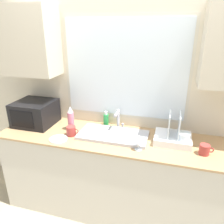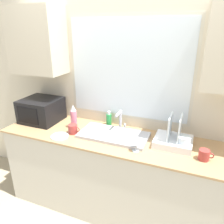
{
  "view_description": "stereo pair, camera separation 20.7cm",
  "coord_description": "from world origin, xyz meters",
  "views": [
    {
      "loc": [
        0.49,
        -1.58,
        1.95
      ],
      "look_at": [
        -0.04,
        0.28,
        1.2
      ],
      "focal_mm": 35.0,
      "sensor_mm": 36.0,
      "label": 1
    },
    {
      "loc": [
        0.68,
        -1.51,
        1.95
      ],
      "look_at": [
        -0.04,
        0.28,
        1.2
      ],
      "focal_mm": 35.0,
      "sensor_mm": 36.0,
      "label": 2
    }
  ],
  "objects": [
    {
      "name": "microwave",
      "position": [
        -0.97,
        0.37,
        1.05
      ],
      "size": [
        0.42,
        0.39,
        0.26
      ],
      "color": "black",
      "rests_on": "countertop"
    },
    {
      "name": "wine_glass",
      "position": [
        0.24,
        0.13,
        1.02
      ],
      "size": [
        0.07,
        0.07,
        0.15
      ],
      "color": "silver",
      "rests_on": "countertop"
    },
    {
      "name": "mug_by_rack",
      "position": [
        0.81,
        0.21,
        0.96
      ],
      "size": [
        0.12,
        0.09,
        0.09
      ],
      "color": "#A53833",
      "rests_on": "countertop"
    },
    {
      "name": "soap_bottle",
      "position": [
        -0.19,
        0.55,
        0.99
      ],
      "size": [
        0.06,
        0.06,
        0.17
      ],
      "color": "#268C3F",
      "rests_on": "countertop"
    },
    {
      "name": "spray_bottle",
      "position": [
        -0.51,
        0.34,
        1.04
      ],
      "size": [
        0.07,
        0.07,
        0.27
      ],
      "color": "#D8728C",
      "rests_on": "countertop"
    },
    {
      "name": "sink_basin",
      "position": [
        -0.04,
        0.32,
        0.93
      ],
      "size": [
        0.69,
        0.35,
        0.03
      ],
      "color": "#B2B2B7",
      "rests_on": "countertop"
    },
    {
      "name": "wall_back",
      "position": [
        0.0,
        0.6,
        1.41
      ],
      "size": [
        6.0,
        0.38,
        2.6
      ],
      "color": "beige",
      "rests_on": "ground_plane"
    },
    {
      "name": "countertop",
      "position": [
        0.0,
        0.31,
        0.46
      ],
      "size": [
        2.43,
        0.64,
        0.92
      ],
      "color": "beige",
      "rests_on": "ground_plane"
    },
    {
      "name": "dish_rack",
      "position": [
        0.55,
        0.36,
        0.97
      ],
      "size": [
        0.34,
        0.29,
        0.29
      ],
      "color": "white",
      "rests_on": "countertop"
    },
    {
      "name": "small_plate",
      "position": [
        -0.54,
        0.1,
        0.92
      ],
      "size": [
        0.18,
        0.18,
        0.01
      ],
      "color": "silver",
      "rests_on": "countertop"
    },
    {
      "name": "faucet",
      "position": [
        -0.04,
        0.5,
        1.04
      ],
      "size": [
        0.08,
        0.16,
        0.21
      ],
      "color": "#B7B7BC",
      "rests_on": "countertop"
    },
    {
      "name": "mug_near_sink",
      "position": [
        -0.46,
        0.22,
        0.96
      ],
      "size": [
        0.13,
        0.09,
        0.1
      ],
      "color": "#A53833",
      "rests_on": "countertop"
    }
  ]
}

